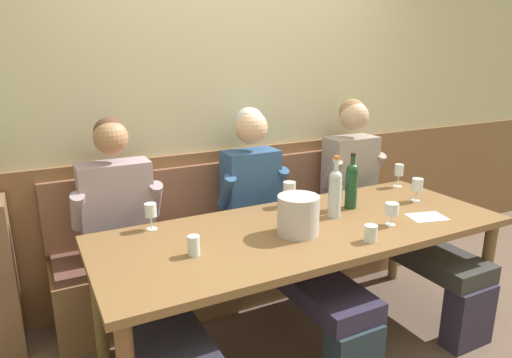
{
  "coord_description": "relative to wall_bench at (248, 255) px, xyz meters",
  "views": [
    {
      "loc": [
        -1.31,
        -1.81,
        1.68
      ],
      "look_at": [
        -0.14,
        0.44,
        0.96
      ],
      "focal_mm": 31.53,
      "sensor_mm": 36.0,
      "label": 1
    }
  ],
  "objects": [
    {
      "name": "wood_wainscot_panel",
      "position": [
        0.0,
        0.21,
        0.23
      ],
      "size": [
        6.8,
        0.03,
        1.02
      ],
      "primitive_type": "cube",
      "color": "brown",
      "rests_on": "ground"
    },
    {
      "name": "person_right_seat",
      "position": [
        -0.88,
        -0.39,
        0.34
      ],
      "size": [
        0.52,
        1.32,
        1.33
      ],
      "color": "#2E272F",
      "rests_on": "ground"
    },
    {
      "name": "wine_glass_by_bottle",
      "position": [
        0.1,
        -0.37,
        0.58
      ],
      "size": [
        0.08,
        0.08,
        0.15
      ],
      "color": "silver",
      "rests_on": "dining_table"
    },
    {
      "name": "wine_glass_near_bucket",
      "position": [
        0.88,
        -0.67,
        0.57
      ],
      "size": [
        0.07,
        0.07,
        0.15
      ],
      "color": "silver",
      "rests_on": "dining_table"
    },
    {
      "name": "wine_bottle_clear_water",
      "position": [
        0.23,
        -0.66,
        0.62
      ],
      "size": [
        0.07,
        0.07,
        0.36
      ],
      "color": "#B5C2C4",
      "rests_on": "dining_table"
    },
    {
      "name": "ice_bucket",
      "position": [
        -0.09,
        -0.78,
        0.58
      ],
      "size": [
        0.22,
        0.22,
        0.21
      ],
      "primitive_type": "cylinder",
      "color": "#BDB6B7",
      "rests_on": "dining_table"
    },
    {
      "name": "room_wall_back",
      "position": [
        0.0,
        0.26,
        1.12
      ],
      "size": [
        6.8,
        0.08,
        2.8
      ],
      "primitive_type": "cube",
      "color": "beige",
      "rests_on": "ground"
    },
    {
      "name": "person_center_right_seat",
      "position": [
        0.87,
        -0.36,
        0.38
      ],
      "size": [
        0.49,
        1.33,
        1.35
      ],
      "color": "#2D273B",
      "rests_on": "ground"
    },
    {
      "name": "wine_glass_center_front",
      "position": [
        -0.76,
        -0.36,
        0.58
      ],
      "size": [
        0.06,
        0.06,
        0.15
      ],
      "color": "silver",
      "rests_on": "dining_table"
    },
    {
      "name": "water_tumbler_right",
      "position": [
        -0.67,
        -0.77,
        0.52
      ],
      "size": [
        0.06,
        0.06,
        0.1
      ],
      "primitive_type": "cylinder",
      "color": "silver",
      "rests_on": "dining_table"
    },
    {
      "name": "wine_glass_center_rear",
      "position": [
        1.01,
        -0.38,
        0.59
      ],
      "size": [
        0.07,
        0.07,
        0.16
      ],
      "color": "silver",
      "rests_on": "dining_table"
    },
    {
      "name": "wine_glass_mid_left",
      "position": [
        0.43,
        -0.91,
        0.56
      ],
      "size": [
        0.07,
        0.07,
        0.13
      ],
      "color": "silver",
      "rests_on": "dining_table"
    },
    {
      "name": "wine_bottle_green_tall",
      "position": [
        0.42,
        -0.58,
        0.62
      ],
      "size": [
        0.07,
        0.07,
        0.35
      ],
      "color": "#194223",
      "rests_on": "dining_table"
    },
    {
      "name": "wall_bench",
      "position": [
        0.0,
        0.0,
        0.0
      ],
      "size": [
        2.59,
        0.42,
        0.94
      ],
      "color": "brown",
      "rests_on": "ground"
    },
    {
      "name": "water_tumbler_center",
      "position": [
        0.18,
        -1.03,
        0.51
      ],
      "size": [
        0.07,
        0.07,
        0.09
      ],
      "primitive_type": "cylinder",
      "color": "silver",
      "rests_on": "dining_table"
    },
    {
      "name": "wine_glass_right_end",
      "position": [
        0.31,
        -0.57,
        0.58
      ],
      "size": [
        0.07,
        0.07,
        0.15
      ],
      "color": "silver",
      "rests_on": "dining_table"
    },
    {
      "name": "person_center_left_seat",
      "position": [
        0.01,
        -0.36,
        0.38
      ],
      "size": [
        0.48,
        1.33,
        1.33
      ],
      "color": "#24333E",
      "rests_on": "ground"
    },
    {
      "name": "dining_table",
      "position": [
        0.0,
        -0.71,
        0.4
      ],
      "size": [
        2.29,
        0.89,
        0.75
      ],
      "color": "brown",
      "rests_on": "ground"
    },
    {
      "name": "ground_plane",
      "position": [
        0.0,
        -0.83,
        -0.29
      ],
      "size": [
        6.8,
        6.8,
        0.02
      ],
      "primitive_type": "cube",
      "color": "brown",
      "rests_on": "ground"
    },
    {
      "name": "tasting_sheet_left_guest",
      "position": [
        0.71,
        -0.92,
        0.47
      ],
      "size": [
        0.24,
        0.2,
        0.0
      ],
      "primitive_type": "cube",
      "rotation": [
        0.0,
        0.0,
        -0.26
      ],
      "color": "white",
      "rests_on": "dining_table"
    }
  ]
}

